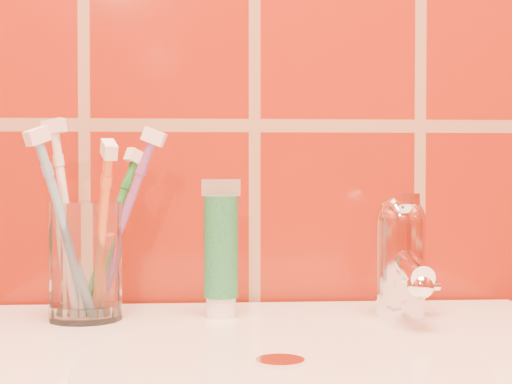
{
  "coord_description": "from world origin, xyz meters",
  "views": [
    {
      "loc": [
        -0.05,
        0.35,
        0.99
      ],
      "look_at": [
        -0.01,
        1.08,
        0.97
      ],
      "focal_mm": 55.0,
      "sensor_mm": 36.0,
      "label": 1
    }
  ],
  "objects": [
    {
      "name": "glass_tumbler",
      "position": [
        -0.17,
        1.1,
        0.91
      ],
      "size": [
        0.09,
        0.09,
        0.11
      ],
      "primitive_type": "cylinder",
      "rotation": [
        0.0,
        0.0,
        0.31
      ],
      "color": "white",
      "rests_on": "pedestal_sink"
    },
    {
      "name": "toothpaste_tube",
      "position": [
        -0.04,
        1.11,
        0.91
      ],
      "size": [
        0.04,
        0.03,
        0.13
      ],
      "rotation": [
        0.0,
        0.0,
        0.06
      ],
      "color": "white",
      "rests_on": "pedestal_sink"
    },
    {
      "name": "faucet",
      "position": [
        0.14,
        1.09,
        0.91
      ],
      "size": [
        0.05,
        0.11,
        0.12
      ],
      "color": "white",
      "rests_on": "pedestal_sink"
    },
    {
      "name": "toothbrush_0",
      "position": [
        -0.18,
        1.1,
        0.95
      ],
      "size": [
        0.08,
        0.07,
        0.2
      ],
      "primitive_type": null,
      "rotation": [
        0.15,
        0.0,
        -1.94
      ],
      "color": "white",
      "rests_on": "glass_tumbler"
    },
    {
      "name": "toothbrush_1",
      "position": [
        -0.18,
        1.07,
        0.94
      ],
      "size": [
        0.13,
        0.13,
        0.2
      ],
      "primitive_type": null,
      "rotation": [
        0.33,
        0.0,
        -0.79
      ],
      "color": "#6DA2C1",
      "rests_on": "glass_tumbler"
    },
    {
      "name": "toothbrush_2",
      "position": [
        -0.15,
        1.13,
        0.93
      ],
      "size": [
        0.15,
        0.14,
        0.18
      ],
      "primitive_type": null,
      "rotation": [
        0.42,
        0.0,
        2.27
      ],
      "color": "#1D6C29",
      "rests_on": "glass_tumbler"
    },
    {
      "name": "toothbrush_3",
      "position": [
        -0.15,
        1.07,
        0.93
      ],
      "size": [
        0.09,
        0.15,
        0.19
      ],
      "primitive_type": null,
      "rotation": [
        0.39,
        0.0,
        0.34
      ],
      "color": "#D46225",
      "rests_on": "glass_tumbler"
    },
    {
      "name": "toothbrush_4",
      "position": [
        -0.13,
        1.11,
        0.94
      ],
      "size": [
        0.12,
        0.11,
        0.19
      ],
      "primitive_type": null,
      "rotation": [
        0.37,
        0.0,
        1.38
      ],
      "color": "#79408B",
      "rests_on": "glass_tumbler"
    }
  ]
}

